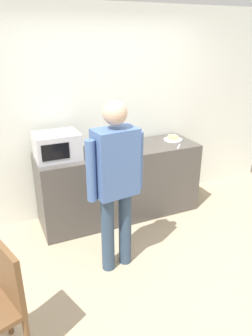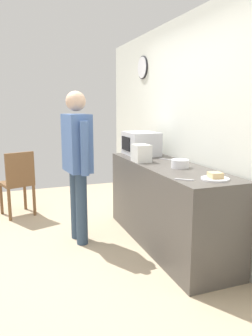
{
  "view_description": "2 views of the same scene",
  "coord_description": "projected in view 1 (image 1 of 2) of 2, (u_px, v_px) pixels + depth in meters",
  "views": [
    {
      "loc": [
        -1.37,
        -2.21,
        2.24
      ],
      "look_at": [
        -0.03,
        0.79,
        0.86
      ],
      "focal_mm": 33.93,
      "sensor_mm": 36.0,
      "label": 1
    },
    {
      "loc": [
        3.23,
        -0.44,
        1.58
      ],
      "look_at": [
        -0.19,
        0.82,
        0.87
      ],
      "focal_mm": 34.69,
      "sensor_mm": 36.0,
      "label": 2
    }
  ],
  "objects": [
    {
      "name": "kitchen_counter",
      "position": [
        120.0,
        183.0,
        4.12
      ],
      "size": [
        2.06,
        0.62,
        0.93
      ],
      "primitive_type": "cube",
      "color": "#4C4742",
      "rests_on": "ground_plane"
    },
    {
      "name": "fork_utensil",
      "position": [
        179.0,
        146.0,
        4.03
      ],
      "size": [
        0.13,
        0.14,
        0.01
      ],
      "primitive_type": "cube",
      "rotation": [
        0.0,
        0.0,
        0.84
      ],
      "color": "silver",
      "rests_on": "kitchen_counter"
    },
    {
      "name": "ground_plane",
      "position": [
        160.0,
        272.0,
        3.24
      ],
      "size": [
        6.0,
        6.0,
        0.0
      ],
      "primitive_type": "plane",
      "color": "tan"
    },
    {
      "name": "salad_bowl",
      "position": [
        134.0,
        143.0,
        4.03
      ],
      "size": [
        0.18,
        0.18,
        0.09
      ],
      "primitive_type": "cylinder",
      "color": "white",
      "rests_on": "kitchen_counter"
    },
    {
      "name": "microwave",
      "position": [
        57.0,
        146.0,
        3.59
      ],
      "size": [
        0.5,
        0.39,
        0.3
      ],
      "color": "silver",
      "rests_on": "kitchen_counter"
    },
    {
      "name": "toaster",
      "position": [
        105.0,
        150.0,
        3.62
      ],
      "size": [
        0.22,
        0.18,
        0.2
      ],
      "primitive_type": "cube",
      "color": "silver",
      "rests_on": "kitchen_counter"
    },
    {
      "name": "back_wall",
      "position": [
        102.0,
        114.0,
        4.08
      ],
      "size": [
        5.4,
        0.13,
        2.6
      ],
      "color": "silver",
      "rests_on": "ground_plane"
    },
    {
      "name": "person_standing",
      "position": [
        116.0,
        177.0,
        2.97
      ],
      "size": [
        0.59,
        0.29,
        1.73
      ],
      "color": "#30455D",
      "rests_on": "ground_plane"
    },
    {
      "name": "spoon_utensil",
      "position": [
        92.0,
        149.0,
        3.93
      ],
      "size": [
        0.16,
        0.11,
        0.01
      ],
      "primitive_type": "cube",
      "rotation": [
        0.0,
        0.0,
        0.55
      ],
      "color": "silver",
      "rests_on": "kitchen_counter"
    },
    {
      "name": "sandwich_plate",
      "position": [
        173.0,
        139.0,
        4.27
      ],
      "size": [
        0.25,
        0.25,
        0.07
      ],
      "color": "white",
      "rests_on": "kitchen_counter"
    }
  ]
}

